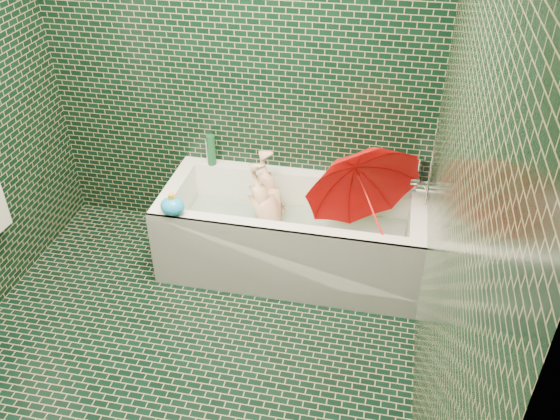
% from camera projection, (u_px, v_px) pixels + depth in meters
% --- Properties ---
extents(floor, '(2.80, 2.80, 0.00)m').
position_uv_depth(floor, '(179.00, 366.00, 3.36)').
color(floor, black).
rests_on(floor, ground).
extents(wall_back, '(2.80, 0.00, 2.80)m').
position_uv_depth(wall_back, '(236.00, 66.00, 3.78)').
color(wall_back, black).
rests_on(wall_back, floor).
extents(wall_right, '(0.00, 2.80, 2.80)m').
position_uv_depth(wall_right, '(450.00, 212.00, 2.43)').
color(wall_right, black).
rests_on(wall_right, floor).
extents(bathtub, '(1.70, 0.75, 0.55)m').
position_uv_depth(bathtub, '(291.00, 241.00, 3.98)').
color(bathtub, white).
rests_on(bathtub, floor).
extents(bath_mat, '(1.35, 0.47, 0.01)m').
position_uv_depth(bath_mat, '(292.00, 246.00, 4.02)').
color(bath_mat, green).
rests_on(bath_mat, bathtub).
extents(water, '(1.48, 0.53, 0.00)m').
position_uv_depth(water, '(292.00, 229.00, 3.94)').
color(water, silver).
rests_on(water, bathtub).
extents(faucet, '(0.18, 0.19, 0.55)m').
position_uv_depth(faucet, '(427.00, 182.00, 3.53)').
color(faucet, silver).
rests_on(faucet, wall_right).
extents(child, '(1.03, 0.52, 0.38)m').
position_uv_depth(child, '(272.00, 222.00, 3.99)').
color(child, '#E7AF90').
rests_on(child, bathtub).
extents(umbrella, '(1.04, 1.11, 1.04)m').
position_uv_depth(umbrella, '(370.00, 203.00, 3.60)').
color(umbrella, red).
rests_on(umbrella, bathtub).
extents(soap_bottle_a, '(0.13, 0.13, 0.28)m').
position_uv_depth(soap_bottle_a, '(405.00, 185.00, 3.92)').
color(soap_bottle_a, white).
rests_on(soap_bottle_a, bathtub).
extents(soap_bottle_b, '(0.09, 0.10, 0.20)m').
position_uv_depth(soap_bottle_b, '(412.00, 186.00, 3.91)').
color(soap_bottle_b, '#4C1D6C').
rests_on(soap_bottle_b, bathtub).
extents(soap_bottle_c, '(0.16, 0.16, 0.19)m').
position_uv_depth(soap_bottle_c, '(391.00, 181.00, 3.96)').
color(soap_bottle_c, '#154C2A').
rests_on(soap_bottle_c, bathtub).
extents(bottle_right_tall, '(0.07, 0.07, 0.21)m').
position_uv_depth(bottle_right_tall, '(405.00, 172.00, 3.85)').
color(bottle_right_tall, '#154C2A').
rests_on(bottle_right_tall, bathtub).
extents(bottle_right_pump, '(0.06, 0.06, 0.20)m').
position_uv_depth(bottle_right_pump, '(418.00, 171.00, 3.88)').
color(bottle_right_pump, silver).
rests_on(bottle_right_pump, bathtub).
extents(bottle_left_tall, '(0.08, 0.08, 0.22)m').
position_uv_depth(bottle_left_tall, '(211.00, 150.00, 4.09)').
color(bottle_left_tall, '#154C2A').
rests_on(bottle_left_tall, bathtub).
extents(bottle_left_short, '(0.07, 0.07, 0.16)m').
position_uv_depth(bottle_left_short, '(210.00, 153.00, 4.12)').
color(bottle_left_short, white).
rests_on(bottle_left_short, bathtub).
extents(rubber_duck, '(0.12, 0.08, 0.09)m').
position_uv_depth(rubber_duck, '(402.00, 177.00, 3.93)').
color(rubber_duck, gold).
rests_on(rubber_duck, bathtub).
extents(bath_toy, '(0.19, 0.17, 0.15)m').
position_uv_depth(bath_toy, '(172.00, 206.00, 3.60)').
color(bath_toy, '#1995E5').
rests_on(bath_toy, bathtub).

